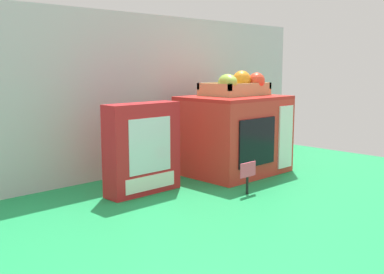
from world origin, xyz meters
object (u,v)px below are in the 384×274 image
food_groups_crate (238,86)px  cookie_set_box (142,149)px  price_sign (248,173)px  toy_microwave (234,135)px

food_groups_crate → cookie_set_box: (-0.45, 0.00, -0.18)m
food_groups_crate → price_sign: food_groups_crate is taller
cookie_set_box → price_sign: cookie_set_box is taller
food_groups_crate → toy_microwave: bearing=-157.6°
toy_microwave → price_sign: bearing=-131.0°
price_sign → cookie_set_box: bearing=132.7°
food_groups_crate → cookie_set_box: food_groups_crate is taller
price_sign → toy_microwave: bearing=49.0°
toy_microwave → price_sign: (-0.19, -0.22, -0.08)m
toy_microwave → price_sign: 0.31m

